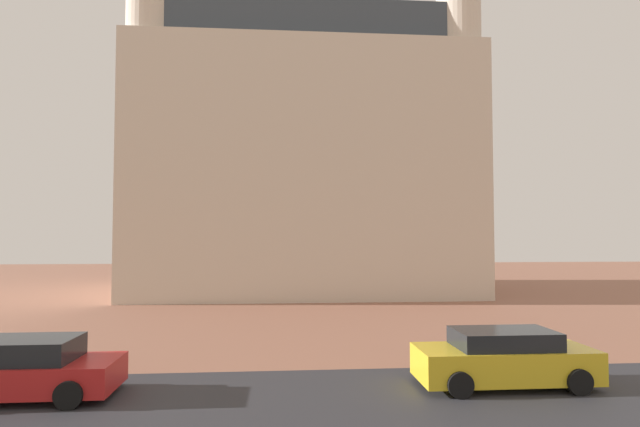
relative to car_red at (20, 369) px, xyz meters
name	(u,v)px	position (x,y,z in m)	size (l,w,h in m)	color
ground_plane	(345,397)	(7.82, -0.55, -0.68)	(120.00, 120.00, 0.00)	#93604C
street_asphalt_strip	(350,411)	(7.82, -1.54, -0.68)	(120.00, 6.98, 0.00)	#2D2D33
landmark_building	(308,146)	(8.29, 23.40, 9.80)	(22.55, 14.56, 36.63)	beige
car_red	(20,369)	(0.00, 0.00, 0.00)	(4.57, 2.01, 1.43)	red
car_yellow	(504,359)	(12.09, 0.00, 0.02)	(4.55, 1.94, 1.45)	gold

